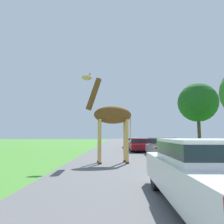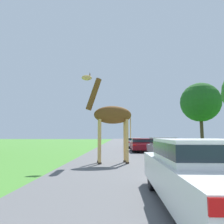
{
  "view_description": "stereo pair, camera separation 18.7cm",
  "coord_description": "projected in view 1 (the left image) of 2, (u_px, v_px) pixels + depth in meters",
  "views": [
    {
      "loc": [
        -0.78,
        0.84,
        1.48
      ],
      "look_at": [
        -1.02,
        11.8,
        2.77
      ],
      "focal_mm": 32.0,
      "sensor_mm": 36.0,
      "label": 1
    },
    {
      "loc": [
        -0.6,
        0.85,
        1.48
      ],
      "look_at": [
        -1.02,
        11.8,
        2.77
      ],
      "focal_mm": 32.0,
      "sensor_mm": 36.0,
      "label": 2
    }
  ],
  "objects": [
    {
      "name": "road",
      "position": [
        122.0,
        146.0,
        28.77
      ],
      "size": [
        6.88,
        120.0,
        0.0
      ],
      "color": "#5B5B5E",
      "rests_on": "ground"
    },
    {
      "name": "giraffe_near_road",
      "position": [
        111.0,
        115.0,
        10.99
      ],
      "size": [
        2.82,
        1.08,
        4.97
      ],
      "rotation": [
        0.0,
        0.0,
        1.74
      ],
      "color": "tan",
      "rests_on": "ground"
    },
    {
      "name": "car_lead_maroon",
      "position": [
        207.0,
        171.0,
        4.11
      ],
      "size": [
        1.79,
        4.71,
        1.41
      ],
      "color": "silver",
      "rests_on": "ground"
    },
    {
      "name": "car_queue_right",
      "position": [
        139.0,
        144.0,
        18.64
      ],
      "size": [
        1.78,
        4.15,
        1.2
      ],
      "color": "maroon",
      "rests_on": "ground"
    },
    {
      "name": "car_queue_left",
      "position": [
        132.0,
        142.0,
        24.38
      ],
      "size": [
        1.87,
        4.54,
        1.21
      ],
      "color": "silver",
      "rests_on": "ground"
    },
    {
      "name": "car_far_ahead",
      "position": [
        162.0,
        146.0,
        14.11
      ],
      "size": [
        1.73,
        4.12,
        1.34
      ],
      "color": "gray",
      "rests_on": "ground"
    },
    {
      "name": "tree_right_cluster",
      "position": [
        198.0,
        103.0,
        27.59
      ],
      "size": [
        5.34,
        5.34,
        8.68
      ],
      "color": "#4C3828",
      "rests_on": "ground"
    }
  ]
}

